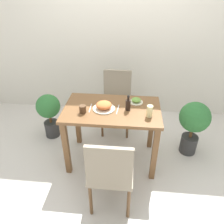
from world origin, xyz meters
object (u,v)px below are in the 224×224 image
(chair_near, at_px, (110,172))
(drink_cup, at_px, (83,109))
(juice_glass, at_px, (150,111))
(potted_plant_right, at_px, (194,122))
(chair_far, at_px, (116,98))
(food_plate, at_px, (104,106))
(side_plate, at_px, (136,101))
(potted_plant_left, at_px, (49,111))
(sauce_bottle, at_px, (128,104))

(chair_near, height_order, drink_cup, chair_near)
(juice_glass, xyz_separation_m, potted_plant_right, (0.59, 0.35, -0.34))
(chair_far, xyz_separation_m, food_plate, (-0.08, -0.72, 0.29))
(chair_near, relative_size, side_plate, 5.60)
(side_plate, relative_size, juice_glass, 1.23)
(chair_far, height_order, potted_plant_left, chair_far)
(sauce_bottle, bearing_deg, potted_plant_right, 16.40)
(chair_near, xyz_separation_m, juice_glass, (0.35, 0.57, 0.32))
(food_plate, distance_m, side_plate, 0.40)
(chair_far, bearing_deg, drink_cup, -110.38)
(side_plate, xyz_separation_m, juice_glass, (0.14, -0.28, 0.04))
(food_plate, bearing_deg, potted_plant_left, 153.49)
(chair_far, xyz_separation_m, side_plate, (0.27, -0.54, 0.28))
(chair_far, bearing_deg, potted_plant_right, -25.23)
(drink_cup, bearing_deg, potted_plant_right, 14.74)
(food_plate, distance_m, potted_plant_left, 1.00)
(chair_near, relative_size, juice_glass, 6.91)
(food_plate, relative_size, potted_plant_left, 0.38)
(juice_glass, relative_size, potted_plant_left, 0.19)
(food_plate, relative_size, potted_plant_right, 0.34)
(sauce_bottle, relative_size, potted_plant_left, 0.28)
(juice_glass, bearing_deg, drink_cup, 179.21)
(chair_far, relative_size, potted_plant_left, 1.35)
(chair_far, distance_m, side_plate, 0.67)
(chair_far, xyz_separation_m, drink_cup, (-0.30, -0.82, 0.29))
(juice_glass, height_order, potted_plant_right, juice_glass)
(chair_far, bearing_deg, food_plate, -96.65)
(side_plate, bearing_deg, drink_cup, -154.79)
(food_plate, height_order, drink_cup, food_plate)
(chair_near, bearing_deg, side_plate, -104.15)
(drink_cup, height_order, potted_plant_left, drink_cup)
(food_plate, height_order, side_plate, food_plate)
(side_plate, height_order, juice_glass, juice_glass)
(juice_glass, distance_m, sauce_bottle, 0.25)
(drink_cup, distance_m, sauce_bottle, 0.50)
(chair_far, bearing_deg, sauce_bottle, -75.67)
(chair_near, bearing_deg, potted_plant_right, -135.61)
(side_plate, height_order, drink_cup, drink_cup)
(food_plate, height_order, potted_plant_left, food_plate)
(chair_near, distance_m, side_plate, 0.92)
(chair_far, distance_m, juice_glass, 0.97)
(potted_plant_right, bearing_deg, chair_near, -135.61)
(chair_near, xyz_separation_m, chair_far, (-0.06, 1.40, 0.00))
(chair_near, height_order, juice_glass, chair_near)
(food_plate, distance_m, sauce_bottle, 0.27)
(potted_plant_right, bearing_deg, drink_cup, -165.26)
(juice_glass, xyz_separation_m, potted_plant_left, (-1.33, 0.52, -0.40))
(juice_glass, relative_size, sauce_bottle, 0.70)
(chair_far, distance_m, potted_plant_right, 1.11)
(chair_near, relative_size, potted_plant_right, 1.21)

